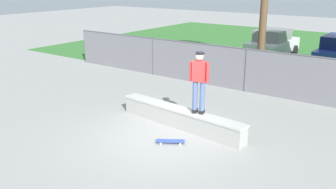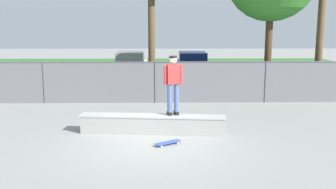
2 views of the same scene
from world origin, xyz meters
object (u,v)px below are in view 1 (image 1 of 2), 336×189
(concrete_ledge, at_px, (180,118))
(skateboard, at_px, (171,141))
(car_white, at_px, (272,43))
(skateboarder, at_px, (199,80))

(concrete_ledge, xyz_separation_m, skateboard, (0.47, -1.18, -0.23))
(concrete_ledge, height_order, skateboard, concrete_ledge)
(concrete_ledge, height_order, car_white, car_white)
(concrete_ledge, xyz_separation_m, car_white, (-1.58, 11.96, 0.54))
(skateboarder, xyz_separation_m, car_white, (-2.22, 11.97, -0.79))
(skateboard, bearing_deg, skateboarder, 81.42)
(skateboard, bearing_deg, car_white, 98.85)
(concrete_ledge, bearing_deg, car_white, 97.52)
(skateboarder, bearing_deg, skateboard, -98.58)
(skateboarder, bearing_deg, car_white, 100.52)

